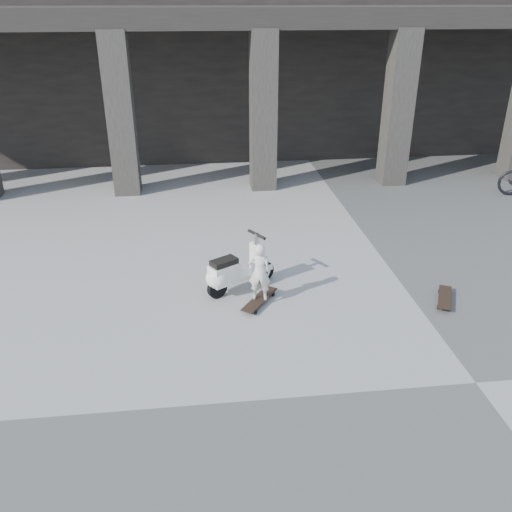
{
  "coord_description": "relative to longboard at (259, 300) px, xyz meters",
  "views": [
    {
      "loc": [
        -3.62,
        -5.42,
        4.7
      ],
      "look_at": [
        -2.63,
        2.91,
        0.65
      ],
      "focal_mm": 38.0,
      "sensor_mm": 36.0,
      "label": 1
    }
  ],
  "objects": [
    {
      "name": "colonnade",
      "position": [
        2.63,
        11.36,
        2.96
      ],
      "size": [
        28.0,
        8.82,
        6.0
      ],
      "color": "black",
      "rests_on": "ground"
    },
    {
      "name": "scooter",
      "position": [
        -0.46,
        0.43,
        0.31
      ],
      "size": [
        1.26,
        0.86,
        0.98
      ],
      "rotation": [
        0.0,
        0.0,
        0.54
      ],
      "color": "black",
      "rests_on": "ground"
    },
    {
      "name": "skateboard_spare",
      "position": [
        3.13,
        -0.31,
        0.0
      ],
      "size": [
        0.54,
        0.83,
        0.1
      ],
      "rotation": [
        0.0,
        0.0,
        1.12
      ],
      "color": "black",
      "rests_on": "ground"
    },
    {
      "name": "longboard",
      "position": [
        0.0,
        0.0,
        0.0
      ],
      "size": [
        0.71,
        0.89,
        0.09
      ],
      "rotation": [
        0.0,
        0.0,
        0.97
      ],
      "color": "black",
      "rests_on": "ground"
    },
    {
      "name": "child",
      "position": [
        0.0,
        0.0,
        0.52
      ],
      "size": [
        0.41,
        0.31,
        1.01
      ],
      "primitive_type": "imported",
      "rotation": [
        0.0,
        0.0,
        2.94
      ],
      "color": "silver",
      "rests_on": "longboard"
    },
    {
      "name": "ground",
      "position": [
        2.63,
        -2.41,
        -0.07
      ],
      "size": [
        90.0,
        90.0,
        0.0
      ],
      "primitive_type": "plane",
      "color": "#4E4E4C",
      "rests_on": "ground"
    }
  ]
}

